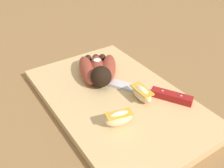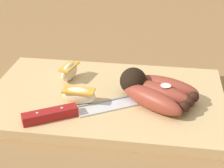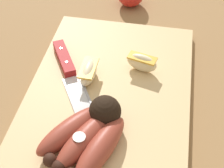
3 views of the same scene
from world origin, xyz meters
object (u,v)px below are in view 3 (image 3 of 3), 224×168
Objects in this scene: banana_bunch at (89,134)px; chefs_knife at (71,75)px; apple_wedge_middle at (89,72)px; apple_wedge_near at (142,62)px.

chefs_knife is (-0.14, -0.07, -0.02)m from banana_bunch.
banana_bunch is 2.44× the size of apple_wedge_middle.
banana_bunch is at bearing -18.22° from apple_wedge_near.
chefs_knife is 3.85× the size of apple_wedge_middle.
chefs_knife is at bearing -153.74° from banana_bunch.
apple_wedge_near is (-0.05, 0.13, 0.01)m from chefs_knife.
apple_wedge_middle is at bearing -65.69° from apple_wedge_near.
apple_wedge_near is 0.11m from apple_wedge_middle.
chefs_knife is 0.14m from apple_wedge_near.
banana_bunch is at bearing 13.49° from apple_wedge_middle.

